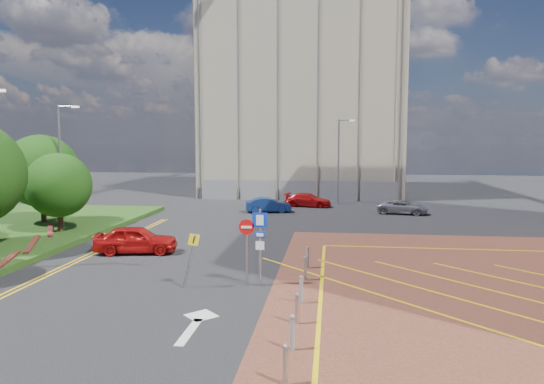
% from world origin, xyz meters
% --- Properties ---
extents(ground, '(140.00, 140.00, 0.00)m').
position_xyz_m(ground, '(0.00, 0.00, 0.00)').
color(ground, black).
rests_on(ground, ground).
extents(retaining_wall, '(6.06, 20.33, 0.40)m').
position_xyz_m(retaining_wall, '(-11.80, 2.00, 0.20)').
color(retaining_wall, maroon).
rests_on(retaining_wall, ground).
extents(tree_c, '(4.00, 4.00, 4.90)m').
position_xyz_m(tree_c, '(-13.50, 10.00, 3.19)').
color(tree_c, '#3D2B1C').
rests_on(tree_c, grass_bed).
extents(tree_d, '(5.00, 5.00, 6.08)m').
position_xyz_m(tree_d, '(-16.50, 13.00, 3.87)').
color(tree_d, '#3D2B1C').
rests_on(tree_d, grass_bed).
extents(lamp_left_far, '(1.53, 0.16, 8.00)m').
position_xyz_m(lamp_left_far, '(-14.42, 12.00, 4.66)').
color(lamp_left_far, '#9EA0A8').
rests_on(lamp_left_far, grass_bed).
extents(lamp_back, '(1.53, 0.16, 8.00)m').
position_xyz_m(lamp_back, '(4.08, 28.00, 4.36)').
color(lamp_back, '#9EA0A8').
rests_on(lamp_back, ground).
extents(sign_cluster, '(1.17, 0.12, 3.20)m').
position_xyz_m(sign_cluster, '(0.30, 0.98, 1.95)').
color(sign_cluster, '#9EA0A8').
rests_on(sign_cluster, ground).
extents(warning_sign, '(0.74, 0.42, 2.25)m').
position_xyz_m(warning_sign, '(-2.22, 0.38, 1.43)').
color(warning_sign, '#9EA0A8').
rests_on(warning_sign, ground).
extents(bollard_row, '(0.14, 11.14, 0.90)m').
position_xyz_m(bollard_row, '(2.30, -1.67, 0.47)').
color(bollard_row, '#9EA0A8').
rests_on(bollard_row, forecourt).
extents(construction_building, '(21.20, 19.20, 22.00)m').
position_xyz_m(construction_building, '(0.00, 40.00, 11.00)').
color(construction_building, '#B5AD94').
rests_on(construction_building, ground).
extents(construction_fence, '(21.60, 0.06, 2.00)m').
position_xyz_m(construction_fence, '(1.00, 30.00, 1.00)').
color(construction_fence, gray).
rests_on(construction_fence, ground).
extents(car_red_left, '(4.55, 2.46, 1.47)m').
position_xyz_m(car_red_left, '(-6.90, 6.05, 0.73)').
color(car_red_left, '#AC0F0E').
rests_on(car_red_left, ground).
extents(car_blue_back, '(3.96, 2.02, 1.25)m').
position_xyz_m(car_blue_back, '(-1.85, 21.59, 0.62)').
color(car_blue_back, navy).
rests_on(car_blue_back, ground).
extents(car_red_back, '(4.44, 2.46, 1.22)m').
position_xyz_m(car_red_back, '(1.28, 25.59, 0.61)').
color(car_red_back, red).
rests_on(car_red_back, ground).
extents(car_silver_back, '(4.34, 2.59, 1.13)m').
position_xyz_m(car_silver_back, '(9.14, 22.10, 0.56)').
color(car_silver_back, '#98999F').
rests_on(car_silver_back, ground).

